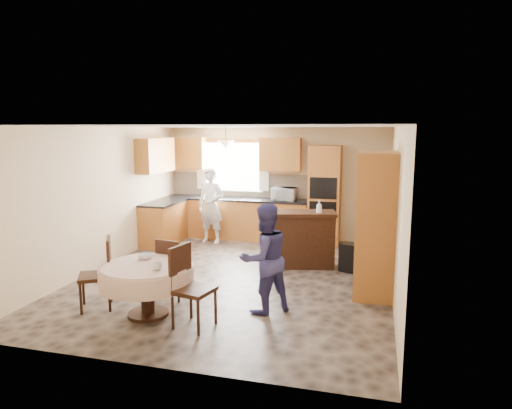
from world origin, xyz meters
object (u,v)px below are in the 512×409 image
object	(u,v)px
chair_left	(101,270)
person_dining	(264,259)
sideboard	(298,241)
dining_table	(147,276)
cupboard	(376,223)
person_sink	(211,206)
chair_right	(188,282)
chair_back	(171,266)
oven_tower	(325,195)

from	to	relation	value
chair_left	person_dining	xyz separation A→B (m)	(2.21, 0.44, 0.20)
sideboard	dining_table	world-z (taller)	sideboard
cupboard	person_sink	world-z (taller)	cupboard
dining_table	chair_left	bearing A→B (deg)	174.06
chair_right	person_dining	xyz separation A→B (m)	(0.82, 0.67, 0.18)
sideboard	chair_left	bearing A→B (deg)	-144.79
chair_right	person_dining	size ratio (longest dim) A/B	0.69
chair_back	chair_right	world-z (taller)	chair_right
dining_table	person_dining	size ratio (longest dim) A/B	0.83
chair_back	person_dining	xyz separation A→B (m)	(1.42, -0.11, 0.25)
sideboard	person_sink	bearing A→B (deg)	136.11
cupboard	chair_right	xyz separation A→B (m)	(-2.24, -1.87, -0.50)
chair_back	sideboard	bearing A→B (deg)	-118.19
person_sink	person_dining	distance (m)	3.99
chair_right	person_sink	bearing A→B (deg)	29.41
cupboard	chair_left	bearing A→B (deg)	-155.71
chair_left	chair_right	size ratio (longest dim) A/B	0.96
chair_left	chair_back	size ratio (longest dim) A/B	1.10
sideboard	chair_left	distance (m)	3.49
person_sink	chair_right	bearing A→B (deg)	-65.87
oven_tower	chair_left	xyz separation A→B (m)	(-2.56, -4.40, -0.51)
dining_table	person_sink	size ratio (longest dim) A/B	0.75
cupboard	chair_back	world-z (taller)	cupboard
oven_tower	chair_right	bearing A→B (deg)	-104.16
chair_left	person_dining	distance (m)	2.26
chair_left	cupboard	bearing A→B (deg)	84.23
oven_tower	sideboard	xyz separation A→B (m)	(-0.27, -1.77, -0.59)
cupboard	chair_right	size ratio (longest dim) A/B	2.07
sideboard	chair_back	xyz separation A→B (m)	(-1.51, -2.07, 0.03)
sideboard	cupboard	world-z (taller)	cupboard
cupboard	person_sink	bearing A→B (deg)	147.21
oven_tower	cupboard	distance (m)	2.96
chair_back	chair_right	xyz separation A→B (m)	(0.60, -0.79, 0.07)
oven_tower	person_sink	bearing A→B (deg)	-167.42
cupboard	chair_right	world-z (taller)	cupboard
chair_right	oven_tower	bearing A→B (deg)	-1.32
sideboard	chair_left	world-z (taller)	chair_left
chair_right	person_sink	world-z (taller)	person_sink
cupboard	dining_table	size ratio (longest dim) A/B	1.73
person_sink	oven_tower	bearing A→B (deg)	20.14
oven_tower	cupboard	size ratio (longest dim) A/B	0.99
cupboard	person_sink	xyz separation A→B (m)	(-3.46, 2.23, -0.25)
chair_right	cupboard	bearing A→B (deg)	-37.25
sideboard	cupboard	xyz separation A→B (m)	(1.34, -0.99, 0.59)
chair_right	person_dining	bearing A→B (deg)	-37.61
person_sink	person_dining	size ratio (longest dim) A/B	1.10
dining_table	chair_back	size ratio (longest dim) A/B	1.37
chair_back	person_sink	world-z (taller)	person_sink
chair_right	sideboard	bearing A→B (deg)	-4.69
chair_left	dining_table	bearing A→B (deg)	54.01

